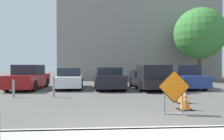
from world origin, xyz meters
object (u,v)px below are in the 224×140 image
at_px(traffic_cone_fourth, 181,89).
at_px(parked_car_fourth, 185,78).
at_px(traffic_cone_third, 180,91).
at_px(pickup_truck, 149,78).
at_px(traffic_cone_second, 183,94).
at_px(parked_car_second, 70,79).
at_px(parked_car_nearest, 29,78).
at_px(traffic_cone_nearest, 185,100).
at_px(road_closed_sign, 174,90).
at_px(parked_car_third, 109,79).
at_px(bollard_nearest, 54,85).
at_px(bollard_second, 14,88).

distance_m(traffic_cone_fourth, parked_car_fourth, 3.73).
relative_size(traffic_cone_third, pickup_truck, 0.12).
bearing_deg(traffic_cone_second, parked_car_second, 130.73).
height_order(parked_car_nearest, parked_car_fourth, parked_car_nearest).
bearing_deg(traffic_cone_fourth, traffic_cone_nearest, -109.85).
bearing_deg(road_closed_sign, traffic_cone_second, 61.34).
xyz_separation_m(traffic_cone_third, pickup_truck, (-0.55, 3.97, 0.41)).
xyz_separation_m(parked_car_third, bollard_nearest, (-2.98, -3.57, -0.11)).
bearing_deg(parked_car_nearest, traffic_cone_fourth, 161.86).
bearing_deg(pickup_truck, traffic_cone_nearest, 85.34).
bearing_deg(traffic_cone_third, parked_car_fourth, 65.28).
bearing_deg(parked_car_fourth, parked_car_nearest, 2.31).
distance_m(traffic_cone_nearest, parked_car_third, 7.55).
xyz_separation_m(parked_car_second, parked_car_third, (2.70, -0.64, 0.03)).
distance_m(parked_car_nearest, pickup_truck, 8.14).
relative_size(traffic_cone_second, bollard_nearest, 0.67).
height_order(traffic_cone_second, bollard_second, bollard_second).
xyz_separation_m(road_closed_sign, bollard_second, (-6.65, 4.26, -0.31)).
bearing_deg(pickup_truck, traffic_cone_third, 96.44).
bearing_deg(bollard_nearest, road_closed_sign, -42.32).
bearing_deg(parked_car_fourth, bollard_second, 22.84).
height_order(traffic_cone_nearest, pickup_truck, pickup_truck).
xyz_separation_m(road_closed_sign, traffic_cone_nearest, (0.64, 0.67, -0.42)).
bearing_deg(parked_car_third, road_closed_sign, 100.08).
distance_m(traffic_cone_nearest, traffic_cone_fourth, 4.41).
relative_size(traffic_cone_second, parked_car_nearest, 0.16).
bearing_deg(traffic_cone_nearest, traffic_cone_fourth, 70.15).
bearing_deg(pickup_truck, parked_car_third, -8.64).
bearing_deg(traffic_cone_fourth, road_closed_sign, -113.97).
bearing_deg(traffic_cone_nearest, parked_car_third, 108.06).
distance_m(parked_car_nearest, parked_car_second, 2.72).
bearing_deg(parked_car_second, traffic_cone_fourth, 147.79).
distance_m(road_closed_sign, traffic_cone_nearest, 1.02).
height_order(parked_car_nearest, bollard_second, parked_car_nearest).
xyz_separation_m(parked_car_third, bollard_second, (-4.95, -3.57, -0.23)).
bearing_deg(parked_car_second, bollard_second, 58.92).
height_order(parked_car_second, pickup_truck, pickup_truck).
bearing_deg(traffic_cone_third, traffic_cone_second, -107.00).
bearing_deg(traffic_cone_second, parked_car_third, 116.02).
height_order(traffic_cone_fourth, parked_car_third, parked_car_third).
relative_size(traffic_cone_second, pickup_truck, 0.13).
xyz_separation_m(traffic_cone_third, parked_car_fourth, (2.14, 4.65, 0.40)).
bearing_deg(road_closed_sign, bollard_nearest, 137.68).
height_order(parked_car_nearest, parked_car_second, parked_car_nearest).
relative_size(parked_car_third, bollard_nearest, 3.88).
relative_size(parked_car_third, bollard_second, 4.87).
relative_size(road_closed_sign, parked_car_second, 0.32).
xyz_separation_m(traffic_cone_second, traffic_cone_fourth, (1.02, 2.76, -0.04)).
xyz_separation_m(traffic_cone_nearest, pickup_truck, (0.38, 6.83, 0.38)).
bearing_deg(parked_car_fourth, traffic_cone_fourth, 67.04).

